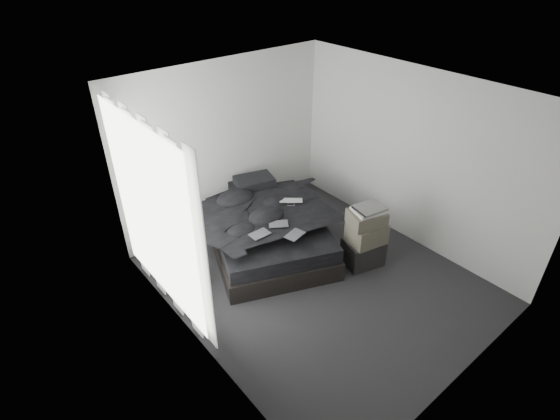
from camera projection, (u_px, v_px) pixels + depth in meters
floor at (317, 280)px, 6.02m from camera, size 3.60×4.20×0.01m
ceiling at (328, 94)px, 4.62m from camera, size 3.60×4.20×0.01m
wall_back at (226, 145)px, 6.69m from camera, size 3.60×0.01×2.60m
wall_front at (483, 291)px, 3.96m from camera, size 3.60×0.01×2.60m
wall_left at (192, 259)px, 4.36m from camera, size 0.01×4.20×2.60m
wall_right at (411, 158)px, 6.29m from camera, size 0.01×4.20×2.60m
window_left at (153, 216)px, 4.93m from camera, size 0.02×2.00×2.30m
curtain_left at (158, 219)px, 4.99m from camera, size 0.06×2.12×2.48m
bed at (267, 239)px, 6.57m from camera, size 2.27×2.55×0.29m
mattress at (267, 225)px, 6.44m from camera, size 2.19×2.47×0.22m
duvet at (268, 214)px, 6.27m from camera, size 2.12×2.25×0.24m
pillow_lower at (250, 189)px, 6.98m from camera, size 0.75×0.64×0.14m
pillow_upper at (254, 181)px, 6.91m from camera, size 0.68×0.56×0.13m
laptop at (291, 198)px, 6.38m from camera, size 0.40×0.38×0.03m
comic_a at (260, 229)px, 5.73m from camera, size 0.27×0.17×0.01m
comic_b at (278, 219)px, 5.92m from camera, size 0.32×0.29×0.01m
comic_c at (295, 229)px, 5.71m from camera, size 0.30×0.23×0.01m
side_stand at (181, 263)px, 5.78m from camera, size 0.48×0.48×0.70m
papers at (178, 242)px, 5.58m from camera, size 0.30×0.24×0.01m
floor_books at (197, 284)px, 5.85m from camera, size 0.19×0.23×0.13m
box_lower at (363, 252)px, 6.24m from camera, size 0.61×0.53×0.38m
box_mid at (367, 233)px, 6.05m from camera, size 0.56×0.48×0.29m
box_upper at (367, 218)px, 5.92m from camera, size 0.56×0.50×0.20m
art_book_white at (368, 210)px, 5.85m from camera, size 0.47×0.41×0.04m
art_book_snake at (370, 208)px, 5.83m from camera, size 0.43×0.37×0.04m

